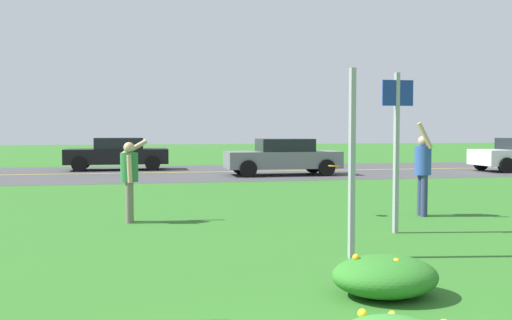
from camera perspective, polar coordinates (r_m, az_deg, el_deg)
The scene contains 11 objects.
ground_plane at distance 13.64m, azimuth -3.19°, elevation -4.58°, with size 120.00×120.00×0.00m, color #2D6B23.
highway_strip at distance 24.54m, azimuth -6.93°, elevation -1.23°, with size 120.00×9.65×0.01m, color #424244.
highway_center_stripe at distance 24.54m, azimuth -6.93°, elevation -1.21°, with size 120.00×0.16×0.00m, color yellow.
daylily_clump_front_left at distance 6.47m, azimuth 12.64°, elevation -11.14°, with size 1.16×0.98×0.46m.
sign_post_near_path at distance 8.10m, azimuth 9.47°, elevation -0.37°, with size 0.07×0.10×2.65m.
sign_post_by_roadside at distance 10.24m, azimuth 13.74°, elevation 2.25°, with size 0.56×0.10×2.78m.
person_thrower_green_shirt at distance 11.41m, azimuth -12.40°, elevation -1.41°, with size 0.53×0.50×1.62m.
person_catcher_blue_shirt at distance 12.46m, azimuth 16.16°, elevation -0.73°, with size 0.41×0.50×1.96m.
frisbee_orange at distance 12.05m, azimuth 7.74°, elevation -0.59°, with size 0.24×0.24×0.05m.
car_gray_center_left at distance 22.95m, azimuth 2.67°, elevation 0.34°, with size 4.50×2.00×1.45m.
car_black_center_right at distance 26.60m, azimuth -13.54°, elevation 0.62°, with size 4.50×2.00×1.45m.
Camera 1 is at (-1.95, -2.36, 1.79)m, focal length 40.43 mm.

